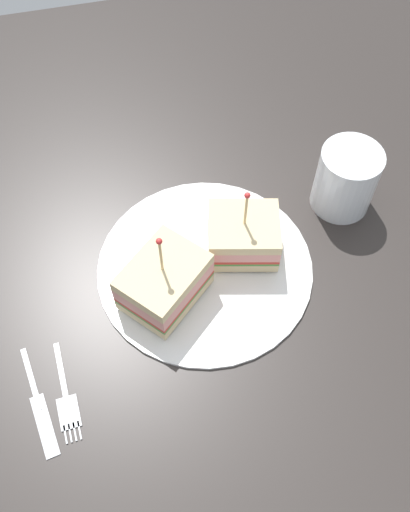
{
  "coord_description": "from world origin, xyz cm",
  "views": [
    {
      "loc": [
        -35.12,
        8.47,
        60.6
      ],
      "look_at": [
        0.0,
        0.0,
        2.81
      ],
      "focal_mm": 40.07,
      "sensor_mm": 36.0,
      "label": 1
    }
  ],
  "objects": [
    {
      "name": "knife",
      "position": [
        -12.78,
        21.37,
        0.18
      ],
      "size": [
        12.9,
        3.26,
        0.35
      ],
      "color": "silver",
      "rests_on": "ground_plane"
    },
    {
      "name": "drink_glass",
      "position": [
        5.89,
        -19.78,
        3.94
      ],
      "size": [
        7.76,
        7.76,
        9.02
      ],
      "color": "beige",
      "rests_on": "ground_plane"
    },
    {
      "name": "plate",
      "position": [
        0.0,
        0.0,
        0.41
      ],
      "size": [
        26.47,
        26.47,
        0.81
      ],
      "primitive_type": "cylinder",
      "color": "white",
      "rests_on": "ground_plane"
    },
    {
      "name": "fork",
      "position": [
        -12.87,
        18.45,
        0.17
      ],
      "size": [
        11.55,
        2.43,
        0.35
      ],
      "color": "silver",
      "rests_on": "ground_plane"
    },
    {
      "name": "sandwich_half_front",
      "position": [
        1.42,
        -5.11,
        3.42
      ],
      "size": [
        8.99,
        9.85,
        10.75
      ],
      "color": "beige",
      "rests_on": "plate"
    },
    {
      "name": "sandwich_half_back",
      "position": [
        -2.82,
        5.5,
        3.72
      ],
      "size": [
        11.81,
        12.02,
        11.63
      ],
      "color": "beige",
      "rests_on": "plate"
    },
    {
      "name": "ground_plane",
      "position": [
        0.0,
        0.0,
        -1.0
      ],
      "size": [
        113.74,
        113.74,
        2.0
      ],
      "primitive_type": "cube",
      "color": "#2D2826"
    }
  ]
}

